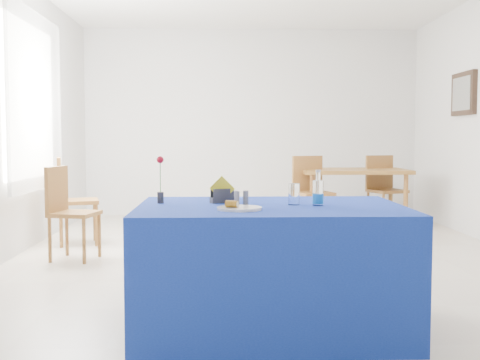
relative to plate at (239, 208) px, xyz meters
name	(u,v)px	position (x,y,z in m)	size (l,w,h in m)	color
floor	(270,261)	(0.36, 2.22, -0.77)	(7.00, 7.00, 0.00)	beige
room_shell	(271,75)	(0.36, 2.22, 0.98)	(7.00, 7.00, 7.00)	silver
window_pane	(30,101)	(-2.11, 3.02, 0.78)	(0.04, 1.50, 1.60)	white
curtain	(37,101)	(-2.04, 3.02, 0.78)	(0.04, 1.75, 1.85)	white
picture_frame	(464,94)	(2.83, 3.82, 0.93)	(0.06, 0.64, 0.52)	black
picture_art	(462,94)	(2.81, 3.82, 0.93)	(0.02, 0.52, 0.40)	#998C66
plate	(239,208)	(0.00, 0.00, 0.00)	(0.26, 0.26, 0.01)	white
drinking_glass	(294,194)	(0.34, 0.24, 0.06)	(0.07, 0.07, 0.13)	white
salt_shaker	(237,198)	(-0.01, 0.25, 0.04)	(0.03, 0.03, 0.09)	gray
pepper_shaker	(246,198)	(0.05, 0.26, 0.04)	(0.03, 0.03, 0.09)	slate
blue_table	(270,267)	(0.20, 0.21, -0.39)	(1.60, 1.10, 0.76)	#102A96
water_bottle	(318,194)	(0.48, 0.21, 0.06)	(0.07, 0.07, 0.21)	white
napkin_holder	(222,195)	(-0.10, 0.37, 0.04)	(0.16, 0.11, 0.17)	#37363B
rose_vase	(160,181)	(-0.48, 0.36, 0.13)	(0.04, 0.04, 0.29)	#2A292F
oak_table	(353,175)	(1.66, 4.52, -0.09)	(1.40, 0.90, 0.76)	olive
chair_bg_left	(311,187)	(1.05, 4.26, -0.23)	(0.53, 0.53, 0.94)	brown
chair_bg_right	(383,185)	(2.09, 4.61, -0.23)	(0.53, 0.53, 0.93)	brown
chair_win_a	(67,206)	(-1.58, 2.38, -0.25)	(0.48, 0.48, 0.90)	brown
chair_win_b	(70,194)	(-1.75, 3.19, -0.21)	(0.52, 0.52, 0.96)	brown
banana_pieces	(232,204)	(-0.04, -0.02, 0.03)	(0.08, 0.06, 0.04)	gold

